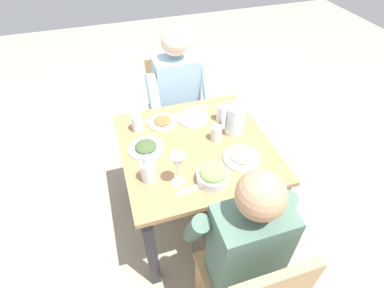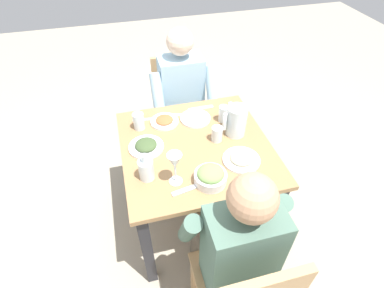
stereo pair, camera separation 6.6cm
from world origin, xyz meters
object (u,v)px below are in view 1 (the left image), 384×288
Objects in this scene: plate_yoghurt at (193,117)px; wine_glass at (177,163)px; plate_beans at (242,157)px; oil_carafe at (148,172)px; water_pitcher at (235,119)px; water_glass_center at (221,113)px; plate_rice_curry at (163,122)px; diner_near at (180,102)px; salt_shaker at (227,105)px; dining_table at (196,160)px; water_glass_near_left at (137,123)px; plate_dolmas at (146,147)px; salad_bowl at (213,175)px; diner_far at (238,237)px; chair_near at (174,103)px; water_glass_by_pitcher at (216,133)px.

wine_glass reaches higher than plate_yoghurt.
oil_carafe reaches higher than plate_beans.
water_pitcher is 0.25m from plate_beans.
plate_yoghurt is 1.19× the size of oil_carafe.
plate_rice_curry is at bearing -11.81° from water_glass_center.
diner_near is at bearing -69.96° from water_pitcher.
salt_shaker reaches higher than plate_beans.
salt_shaker is at bearing -129.80° from water_glass_center.
oil_carafe reaches higher than dining_table.
water_glass_near_left is (0.36, -0.00, 0.04)m from plate_yoghurt.
wine_glass reaches higher than water_pitcher.
water_glass_near_left is at bearing -40.02° from plate_beans.
plate_yoghurt is (-0.35, -0.19, -0.00)m from plate_dolmas.
water_glass_center reaches higher than salad_bowl.
diner_far is 6.98× the size of oil_carafe.
oil_carafe is at bearing 36.17° from salt_shaker.
wine_glass is at bearing 33.46° from water_pitcher.
diner_near reaches higher than wine_glass.
diner_near is at bearing 90.00° from chair_near.
diner_near is 1.16m from diner_far.
wine_glass is 0.18m from oil_carafe.
dining_table is 9.22× the size of water_glass_by_pitcher.
diner_near is 5.60× the size of plate_dolmas.
dining_table is at bearing -41.38° from plate_beans.
water_glass_by_pitcher is at bearing 137.91° from plate_rice_curry.
oil_carafe is (0.58, 0.22, -0.04)m from water_pitcher.
water_glass_by_pitcher is (-0.43, 0.23, -0.01)m from water_glass_near_left.
plate_dolmas is (0.55, -0.01, -0.08)m from water_pitcher.
water_glass_by_pitcher is 1.75× the size of salt_shaker.
water_glass_near_left is 0.54m from water_glass_center.
diner_near is 5.87× the size of plate_yoghurt.
diner_near is 0.59m from water_glass_by_pitcher.
oil_carafe is 3.05× the size of salt_shaker.
wine_glass reaches higher than plate_beans.
plate_dolmas is at bearing 64.24° from chair_near.
water_pitcher is at bearing -158.93° from oil_carafe.
plate_rice_curry is at bearing -79.10° from diner_far.
wine_glass is 0.73m from salt_shaker.
water_glass_center is at bearing -120.37° from water_glass_by_pitcher.
water_pitcher is at bearing 179.38° from plate_dolmas.
plate_rice_curry is 1.90× the size of water_glass_by_pitcher.
wine_glass is at bearing 73.67° from diner_near.
oil_carafe is (0.32, -0.11, 0.01)m from salad_bowl.
water_glass_center is (-0.10, -0.17, 0.01)m from water_glass_by_pitcher.
diner_far is 0.46m from wine_glass.
chair_near reaches higher than plate_dolmas.
diner_far is at bearing 64.54° from plate_beans.
salt_shaker is (-0.62, -0.04, -0.03)m from water_glass_near_left.
diner_far is 0.55m from oil_carafe.
water_glass_near_left is 1.16× the size of water_glass_by_pitcher.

